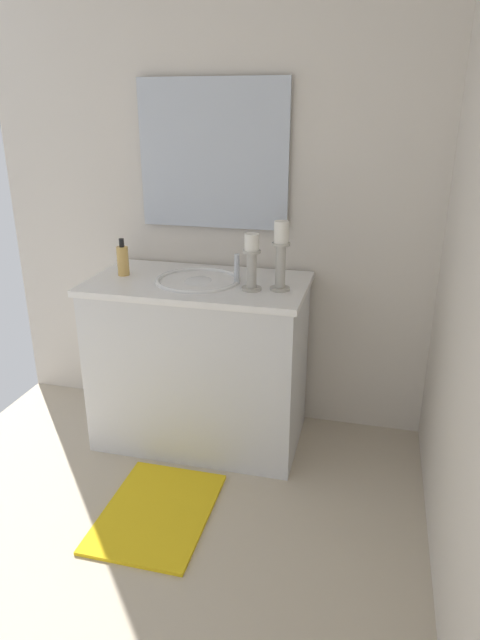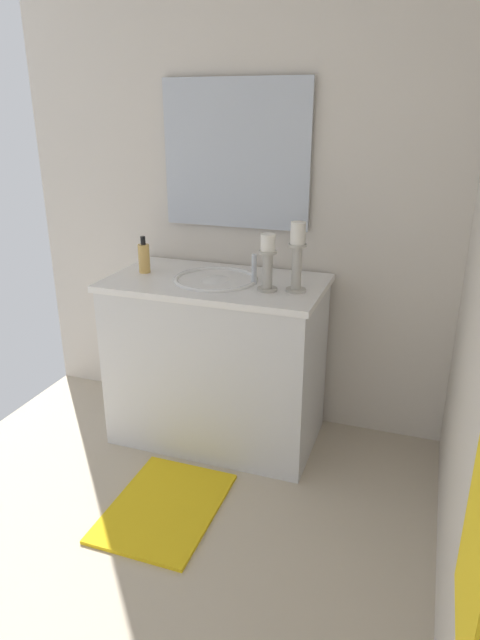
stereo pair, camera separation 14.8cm
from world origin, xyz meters
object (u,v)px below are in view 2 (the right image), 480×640
(soap_bottle, at_px, (144,258))
(vanity_cabinet, at_px, (217,360))
(sink_basin, at_px, (216,288))
(bath_mat, at_px, (165,507))
(candle_holder_short, at_px, (268,261))
(mirror, at_px, (235,155))
(candle_holder_tall, at_px, (297,255))

(soap_bottle, bearing_deg, vanity_cabinet, 89.18)
(sink_basin, distance_m, soap_bottle, 0.40)
(bath_mat, bearing_deg, sink_basin, 179.91)
(candle_holder_short, xyz_separation_m, soap_bottle, (-0.08, -0.66, -0.06))
(mirror, height_order, candle_holder_tall, mirror)
(candle_holder_short, bearing_deg, soap_bottle, -96.90)
(mirror, bearing_deg, candle_holder_short, 37.96)
(candle_holder_tall, bearing_deg, mirror, -129.00)
(bath_mat, bearing_deg, vanity_cabinet, -180.00)
(vanity_cabinet, height_order, soap_bottle, soap_bottle)
(mirror, bearing_deg, soap_bottle, -54.15)
(soap_bottle, bearing_deg, candle_holder_short, 83.10)
(mirror, distance_m, candle_holder_tall, 0.64)
(vanity_cabinet, distance_m, soap_bottle, 0.62)
(candle_holder_tall, relative_size, candle_holder_short, 1.22)
(vanity_cabinet, xyz_separation_m, bath_mat, (0.62, 0.00, -0.41))
(mirror, height_order, soap_bottle, mirror)
(sink_basin, relative_size, candle_holder_tall, 1.30)
(candle_holder_tall, height_order, candle_holder_short, candle_holder_tall)
(candle_holder_tall, distance_m, soap_bottle, 0.79)
(vanity_cabinet, bearing_deg, mirror, 179.99)
(mirror, relative_size, bath_mat, 1.24)
(candle_holder_tall, xyz_separation_m, soap_bottle, (-0.05, -0.78, -0.09))
(vanity_cabinet, relative_size, bath_mat, 1.73)
(sink_basin, height_order, candle_holder_short, candle_holder_short)
(vanity_cabinet, height_order, candle_holder_short, candle_holder_short)
(vanity_cabinet, relative_size, candle_holder_short, 4.08)
(soap_bottle, bearing_deg, bath_mat, 31.08)
(bath_mat, bearing_deg, candle_holder_short, 153.40)
(candle_holder_short, bearing_deg, sink_basin, -105.03)
(vanity_cabinet, distance_m, bath_mat, 0.75)
(soap_bottle, xyz_separation_m, bath_mat, (0.63, 0.38, -0.91))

